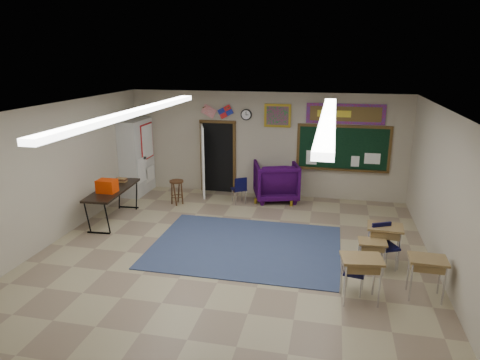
% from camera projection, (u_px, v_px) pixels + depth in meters
% --- Properties ---
extents(floor, '(9.00, 9.00, 0.00)m').
position_uv_depth(floor, '(228.00, 262.00, 8.54)').
color(floor, tan).
rests_on(floor, ground).
extents(back_wall, '(8.00, 0.04, 3.00)m').
position_uv_depth(back_wall, '(265.00, 145.00, 12.34)').
color(back_wall, '#ABA38B').
rests_on(back_wall, floor).
extents(front_wall, '(8.00, 0.04, 3.00)m').
position_uv_depth(front_wall, '(108.00, 338.00, 3.90)').
color(front_wall, '#ABA38B').
rests_on(front_wall, floor).
extents(left_wall, '(0.04, 9.00, 3.00)m').
position_uv_depth(left_wall, '(42.00, 179.00, 8.94)').
color(left_wall, '#ABA38B').
rests_on(left_wall, floor).
extents(right_wall, '(0.04, 9.00, 3.00)m').
position_uv_depth(right_wall, '(454.00, 206.00, 7.30)').
color(right_wall, '#ABA38B').
rests_on(right_wall, floor).
extents(ceiling, '(8.00, 9.00, 0.04)m').
position_uv_depth(ceiling, '(227.00, 112.00, 7.70)').
color(ceiling, beige).
rests_on(ceiling, back_wall).
extents(area_rug, '(4.00, 3.00, 0.02)m').
position_uv_depth(area_rug, '(246.00, 246.00, 9.25)').
color(area_rug, navy).
rests_on(area_rug, floor).
extents(fluorescent_strips, '(3.86, 6.00, 0.10)m').
position_uv_depth(fluorescent_strips, '(227.00, 115.00, 7.71)').
color(fluorescent_strips, white).
rests_on(fluorescent_strips, ceiling).
extents(doorway, '(1.10, 0.89, 2.16)m').
position_uv_depth(doorway, '(214.00, 158.00, 12.63)').
color(doorway, black).
rests_on(doorway, back_wall).
extents(chalkboard, '(2.55, 0.14, 1.30)m').
position_uv_depth(chalkboard, '(343.00, 150.00, 11.86)').
color(chalkboard, '#4F3516').
rests_on(chalkboard, back_wall).
extents(bulletin_board, '(2.10, 0.05, 0.55)m').
position_uv_depth(bulletin_board, '(345.00, 114.00, 11.59)').
color(bulletin_board, red).
rests_on(bulletin_board, back_wall).
extents(framed_art_print, '(0.75, 0.05, 0.65)m').
position_uv_depth(framed_art_print, '(278.00, 116.00, 12.00)').
color(framed_art_print, olive).
rests_on(framed_art_print, back_wall).
extents(wall_clock, '(0.32, 0.05, 0.32)m').
position_uv_depth(wall_clock, '(246.00, 115.00, 12.18)').
color(wall_clock, black).
rests_on(wall_clock, back_wall).
extents(wall_flags, '(1.16, 0.06, 0.70)m').
position_uv_depth(wall_flags, '(217.00, 109.00, 12.29)').
color(wall_flags, red).
rests_on(wall_flags, back_wall).
extents(storage_cabinet, '(0.59, 1.25, 2.20)m').
position_uv_depth(storage_cabinet, '(137.00, 157.00, 12.60)').
color(storage_cabinet, beige).
rests_on(storage_cabinet, floor).
extents(wingback_armchair, '(1.47, 1.49, 1.10)m').
position_uv_depth(wingback_armchair, '(276.00, 181.00, 12.12)').
color(wingback_armchair, '#240532').
rests_on(wingback_armchair, floor).
extents(student_chair_reading, '(0.53, 0.53, 0.77)m').
position_uv_depth(student_chair_reading, '(239.00, 190.00, 11.89)').
color(student_chair_reading, black).
rests_on(student_chair_reading, floor).
extents(student_chair_desk_a, '(0.43, 0.43, 0.73)m').
position_uv_depth(student_chair_desk_a, '(355.00, 273.00, 7.37)').
color(student_chair_desk_a, black).
rests_on(student_chair_desk_a, floor).
extents(student_chair_desk_b, '(0.59, 0.59, 0.88)m').
position_uv_depth(student_chair_desk_b, '(385.00, 248.00, 8.18)').
color(student_chair_desk_b, black).
rests_on(student_chair_desk_b, floor).
extents(student_desk_front_left, '(0.53, 0.40, 0.63)m').
position_uv_depth(student_desk_front_left, '(371.00, 254.00, 8.10)').
color(student_desk_front_left, olive).
rests_on(student_desk_front_left, floor).
extents(student_desk_front_right, '(0.70, 0.54, 0.80)m').
position_uv_depth(student_desk_front_right, '(384.00, 243.00, 8.38)').
color(student_desk_front_right, olive).
rests_on(student_desk_front_right, floor).
extents(student_desk_back_left, '(0.73, 0.59, 0.79)m').
position_uv_depth(student_desk_back_left, '(360.00, 277.00, 7.10)').
color(student_desk_back_left, olive).
rests_on(student_desk_back_left, floor).
extents(student_desk_back_right, '(0.62, 0.47, 0.73)m').
position_uv_depth(student_desk_back_right, '(426.00, 276.00, 7.20)').
color(student_desk_back_right, olive).
rests_on(student_desk_back_right, floor).
extents(folding_table, '(0.79, 2.02, 1.13)m').
position_uv_depth(folding_table, '(113.00, 203.00, 10.62)').
color(folding_table, black).
rests_on(folding_table, floor).
extents(wooden_stool, '(0.39, 0.39, 0.68)m').
position_uv_depth(wooden_stool, '(177.00, 192.00, 11.79)').
color(wooden_stool, '#4C2F16').
rests_on(wooden_stool, floor).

